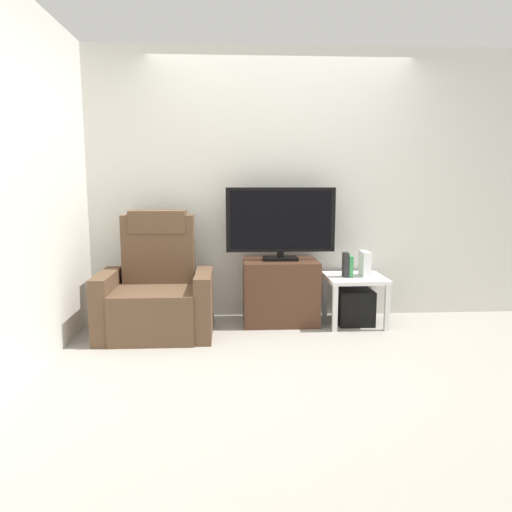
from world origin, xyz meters
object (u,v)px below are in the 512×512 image
object	(u,v)px
book_leftmost	(345,265)
side_table	(355,284)
subwoofer_box	(354,306)
game_console	(365,264)
book_middle	(350,266)
tv_stand	(280,292)
television	(281,222)
recliner_armchair	(157,292)

from	to	relation	value
book_leftmost	side_table	bearing A→B (deg)	11.31
subwoofer_box	game_console	bearing A→B (deg)	6.34
subwoofer_box	book_middle	world-z (taller)	book_middle
side_table	subwoofer_box	world-z (taller)	side_table
tv_stand	side_table	size ratio (longest dim) A/B	1.29
tv_stand	game_console	distance (m)	0.84
tv_stand	book_middle	xyz separation A→B (m)	(0.64, -0.08, 0.25)
subwoofer_box	book_leftmost	bearing A→B (deg)	-168.69
television	game_console	distance (m)	0.88
side_table	game_console	world-z (taller)	game_console
recliner_armchair	subwoofer_box	size ratio (longest dim) A/B	3.29
tv_stand	book_leftmost	world-z (taller)	book_leftmost
recliner_armchair	game_console	xyz separation A→B (m)	(1.92, 0.19, 0.20)
book_leftmost	book_middle	xyz separation A→B (m)	(0.04, 0.00, -0.02)
book_middle	subwoofer_box	bearing A→B (deg)	19.78
tv_stand	book_leftmost	bearing A→B (deg)	-7.78
book_leftmost	tv_stand	bearing A→B (deg)	172.22
tv_stand	book_middle	bearing A→B (deg)	-7.25
recliner_armchair	book_leftmost	world-z (taller)	recliner_armchair
tv_stand	subwoofer_box	bearing A→B (deg)	-5.06
book_leftmost	game_console	xyz separation A→B (m)	(0.19, 0.03, 0.00)
tv_stand	book_leftmost	xyz separation A→B (m)	(0.60, -0.08, 0.27)
television	subwoofer_box	distance (m)	1.07
television	recliner_armchair	size ratio (longest dim) A/B	0.94
side_table	subwoofer_box	xyz separation A→B (m)	(0.00, -0.00, -0.22)
recliner_armchair	book_leftmost	xyz separation A→B (m)	(1.73, 0.16, 0.20)
television	book_leftmost	distance (m)	0.72
subwoofer_box	game_console	size ratio (longest dim) A/B	1.41
television	game_console	world-z (taller)	television
side_table	book_middle	world-z (taller)	book_middle
game_console	television	bearing A→B (deg)	174.88
recliner_armchair	book_middle	distance (m)	1.79
side_table	subwoofer_box	size ratio (longest dim) A/B	1.64
subwoofer_box	book_leftmost	xyz separation A→B (m)	(-0.10, -0.02, 0.41)
television	side_table	xyz separation A→B (m)	(0.70, -0.08, -0.58)
book_middle	tv_stand	bearing A→B (deg)	172.75
book_middle	television	bearing A→B (deg)	171.10
television	book_leftmost	size ratio (longest dim) A/B	4.44
television	side_table	size ratio (longest dim) A/B	1.89
game_console	book_leftmost	bearing A→B (deg)	-171.03
subwoofer_box	game_console	xyz separation A→B (m)	(0.09, 0.01, 0.41)
book_leftmost	book_middle	bearing A→B (deg)	0.00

